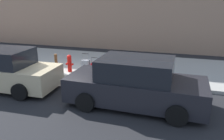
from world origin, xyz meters
The scene contains 12 objects.
ground_plane centered at (0.00, 0.00, 0.00)m, with size 40.00×40.00×0.00m, color black.
sidewalk_curb centered at (0.00, -2.50, 0.07)m, with size 18.00×5.00×0.14m, color #9E9B93.
suitcase_olive_0 centered at (-3.91, -0.53, 0.40)m, with size 0.48×0.24×0.80m.
suitcase_black_1 centered at (-3.37, -0.59, 0.42)m, with size 0.45×0.24×0.62m.
suitcase_teal_2 centered at (-2.82, -0.59, 0.41)m, with size 0.49×0.30×0.75m.
suitcase_maroon_3 centered at (-2.26, -0.59, 0.46)m, with size 0.49×0.21×0.87m.
suitcase_red_4 centered at (-1.69, -0.61, 0.40)m, with size 0.50×0.20×0.80m.
suitcase_silver_5 centered at (-1.16, -0.60, 0.46)m, with size 0.38×0.25×0.96m.
fire_hydrant centered at (-0.34, -0.57, 0.58)m, with size 0.39×0.21×0.84m.
bollard_post centered at (0.30, -0.42, 0.57)m, with size 0.14×0.14×0.86m, color brown.
parked_car_charcoal_0 centered at (-4.02, 1.79, 0.77)m, with size 4.64×2.18×1.66m.
parked_car_beige_1 centered at (1.47, 1.79, 0.77)m, with size 4.66×2.04×1.64m.
Camera 1 is at (-5.33, 8.81, 3.49)m, focal length 36.13 mm.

